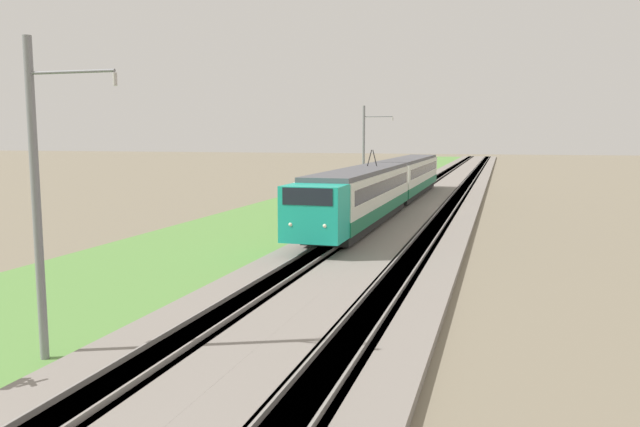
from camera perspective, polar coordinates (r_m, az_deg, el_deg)
The scene contains 8 objects.
ballast_main at distance 56.46m, azimuth 7.85°, elevation 1.29°, with size 240.00×4.40×0.30m.
ballast_adjacent at distance 55.99m, azimuth 12.31°, elevation 1.15°, with size 240.00×4.40×0.30m.
track_main at distance 56.46m, azimuth 7.85°, elevation 1.30°, with size 240.00×1.57×0.45m.
track_adjacent at distance 55.99m, azimuth 12.31°, elevation 1.16°, with size 240.00×1.57×0.45m.
grass_verge at distance 57.48m, azimuth 2.62°, elevation 1.37°, with size 240.00×13.07×0.12m.
passenger_train at distance 48.12m, azimuth 6.44°, elevation 2.87°, with size 41.90×2.92×4.91m.
catenary_mast_near at distance 17.00m, azimuth -24.37°, elevation 1.22°, with size 0.22×2.56×8.21m.
catenary_mast_mid at distance 52.15m, azimuth 4.06°, elevation 5.42°, with size 0.22×2.56×8.28m.
Camera 1 is at (-5.57, -8.20, 5.80)m, focal length 35.00 mm.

